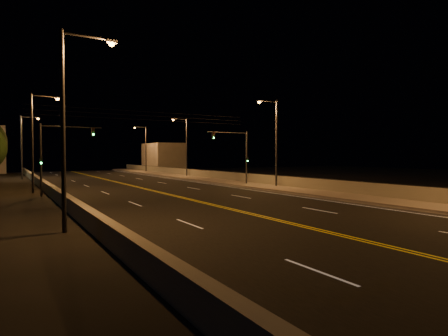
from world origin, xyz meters
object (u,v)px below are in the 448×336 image
streetlight_2 (185,143)px  traffic_signal_right (239,152)px  streetlight_6 (24,143)px  streetlight_5 (35,136)px  streetlight_1 (274,138)px  traffic_signal_left (54,151)px  streetlight_3 (145,146)px  streetlight_4 (69,116)px

streetlight_2 → traffic_signal_right: 17.71m
streetlight_6 → traffic_signal_right: size_ratio=1.48×
streetlight_5 → streetlight_6: same height
streetlight_1 → traffic_signal_left: size_ratio=1.48×
streetlight_1 → traffic_signal_left: bearing=168.0°
streetlight_3 → streetlight_5: bearing=-123.1°
streetlight_2 → streetlight_1: bearing=-90.0°
streetlight_4 → streetlight_6: same height
streetlight_1 → streetlight_3: size_ratio=1.00×
streetlight_5 → streetlight_4: bearing=-90.0°
traffic_signal_left → traffic_signal_right: bearing=0.0°
traffic_signal_right → streetlight_6: bearing=127.4°
streetlight_4 → streetlight_5: 20.30m
streetlight_2 → streetlight_5: bearing=-147.0°
streetlight_6 → traffic_signal_right: streetlight_6 is taller
streetlight_1 → traffic_signal_left: streetlight_1 is taller
streetlight_1 → streetlight_5: same height
streetlight_6 → traffic_signal_left: streetlight_6 is taller
streetlight_2 → traffic_signal_left: streetlight_2 is taller
streetlight_2 → traffic_signal_right: size_ratio=1.48×
streetlight_4 → traffic_signal_left: 16.73m
traffic_signal_right → traffic_signal_left: bearing=180.0°
streetlight_3 → streetlight_5: size_ratio=1.00×
streetlight_2 → streetlight_4: 40.39m
streetlight_3 → traffic_signal_left: bearing=-119.1°
streetlight_2 → traffic_signal_right: (-1.52, -17.59, -1.38)m
streetlight_4 → traffic_signal_right: size_ratio=1.48×
streetlight_6 → traffic_signal_right: bearing=-52.6°
streetlight_1 → traffic_signal_right: bearing=109.4°
streetlight_3 → traffic_signal_left: 41.84m
streetlight_2 → streetlight_5: size_ratio=1.00×
streetlight_5 → traffic_signal_right: (19.92, -3.66, -1.38)m
streetlight_2 → streetlight_3: 18.96m
streetlight_1 → streetlight_6: (-21.44, 30.34, 0.00)m
streetlight_5 → traffic_signal_left: (1.12, -3.66, -1.38)m
streetlight_2 → streetlight_4: bearing=-122.1°
streetlight_2 → streetlight_6: bearing=158.5°
streetlight_4 → traffic_signal_left: streetlight_4 is taller
streetlight_1 → streetlight_4: same height
streetlight_4 → streetlight_1: bearing=29.9°
streetlight_5 → traffic_signal_right: 20.30m
streetlight_1 → streetlight_5: (-21.44, 7.97, 0.00)m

